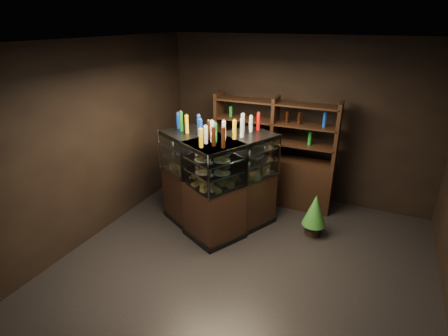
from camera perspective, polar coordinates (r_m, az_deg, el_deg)
The scene contains 7 objects.
ground at distance 5.17m, azimuth 3.39°, elevation -15.65°, with size 5.00×5.00×0.00m, color black.
room_shell at distance 4.23m, azimuth 4.00°, elevation 5.31°, with size 5.02×5.02×3.01m.
display_case at distance 5.73m, azimuth -1.23°, elevation -5.06°, with size 1.91×1.63×1.59m.
food_display at distance 5.44m, azimuth -1.29°, elevation 1.23°, with size 1.46×1.27×0.48m.
bottles_top at distance 5.27m, azimuth -1.33°, elevation 6.46°, with size 1.29×1.13×0.30m.
potted_conifer at distance 5.74m, azimuth 14.66°, elevation -6.55°, with size 0.38×0.38×0.81m.
back_shelving at distance 6.61m, azimuth 7.83°, elevation -0.44°, with size 2.24×0.48×2.00m.
Camera 1 is at (1.43, -3.77, 3.24)m, focal length 28.00 mm.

